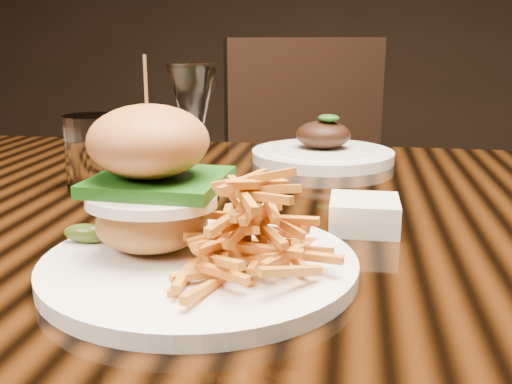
# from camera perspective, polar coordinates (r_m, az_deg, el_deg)

# --- Properties ---
(dining_table) EXTENTS (1.60, 0.90, 0.75)m
(dining_table) POSITION_cam_1_polar(r_m,az_deg,el_deg) (0.78, 2.60, -7.03)
(dining_table) COLOR black
(dining_table) RESTS_ON ground
(burger_plate) EXTENTS (0.29, 0.29, 0.20)m
(burger_plate) POSITION_cam_1_polar(r_m,az_deg,el_deg) (0.54, -5.68, -2.38)
(burger_plate) COLOR white
(burger_plate) RESTS_ON dining_table
(ramekin) EXTENTS (0.09, 0.09, 0.04)m
(ramekin) POSITION_cam_1_polar(r_m,az_deg,el_deg) (0.68, 10.25, -2.09)
(ramekin) COLOR white
(ramekin) RESTS_ON dining_table
(wine_glass) EXTENTS (0.06, 0.06, 0.18)m
(wine_glass) POSITION_cam_1_polar(r_m,az_deg,el_deg) (0.77, -5.99, 8.48)
(wine_glass) COLOR white
(wine_glass) RESTS_ON dining_table
(water_tumbler) EXTENTS (0.08, 0.08, 0.10)m
(water_tumbler) POSITION_cam_1_polar(r_m,az_deg,el_deg) (0.87, -15.29, 3.71)
(water_tumbler) COLOR white
(water_tumbler) RESTS_ON dining_table
(far_dish) EXTENTS (0.24, 0.24, 0.08)m
(far_dish) POSITION_cam_1_polar(r_m,az_deg,el_deg) (1.04, 6.37, 3.84)
(far_dish) COLOR white
(far_dish) RESTS_ON dining_table
(chair_far) EXTENTS (0.61, 0.61, 0.95)m
(chair_far) POSITION_cam_1_polar(r_m,az_deg,el_deg) (1.66, 5.89, 0.02)
(chair_far) COLOR black
(chair_far) RESTS_ON ground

